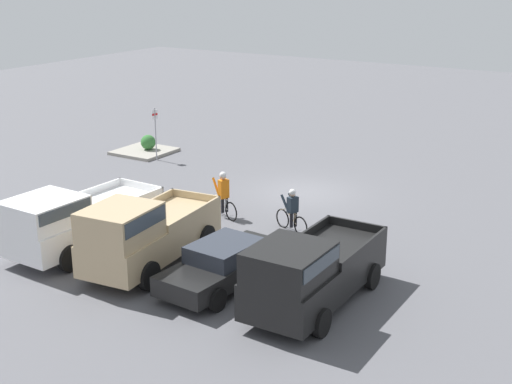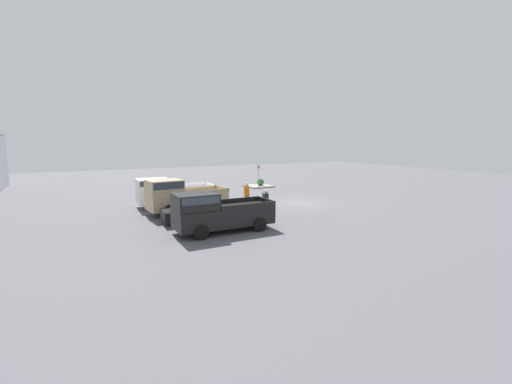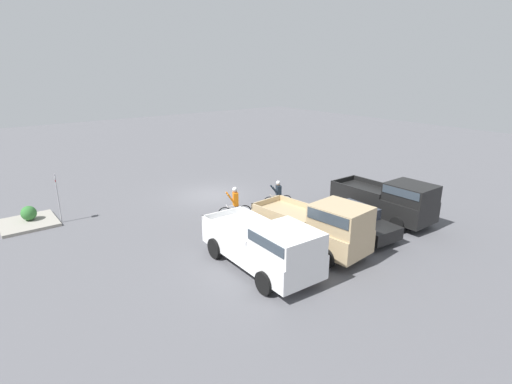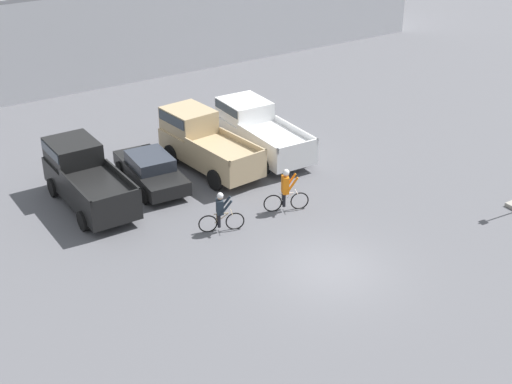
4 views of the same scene
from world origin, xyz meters
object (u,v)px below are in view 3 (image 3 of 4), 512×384
Objects in this scene: sedan_0 at (353,220)px; cyclist_1 at (278,194)px; pickup_truck_0 at (389,199)px; cyclist_0 at (235,203)px; shrub at (29,213)px; fire_lane_sign at (57,194)px; pickup_truck_1 at (319,225)px; pickup_truck_2 at (267,245)px.

sedan_0 is 2.84× the size of cyclist_1.
pickup_truck_0 is 3.30× the size of cyclist_1.
sedan_0 is 5.99m from cyclist_0.
cyclist_1 is at bearing 152.47° from shrub.
fire_lane_sign is (13.51, -10.04, 0.41)m from pickup_truck_0.
sedan_0 is 1.79× the size of fire_lane_sign.
fire_lane_sign is at bearing 143.98° from shrub.
pickup_truck_1 is at bearing 129.26° from shrub.
sedan_0 is at bearing 124.50° from cyclist_0.
pickup_truck_1 is at bearing 127.48° from fire_lane_sign.
shrub is (12.00, -10.93, -0.16)m from sedan_0.
sedan_0 is at bearing 95.32° from cyclist_1.
cyclist_1 is (0.46, -4.92, 0.10)m from sedan_0.
cyclist_1 is (-2.29, -5.30, -0.43)m from pickup_truck_1.
pickup_truck_0 is 5.56m from pickup_truck_1.
pickup_truck_0 reaches higher than cyclist_0.
cyclist_0 is at bearing -38.83° from pickup_truck_0.
pickup_truck_0 reaches higher than shrub.
pickup_truck_1 is 7.36× the size of shrub.
cyclist_0 reaches higher than shrub.
sedan_0 is at bearing -172.10° from pickup_truck_1.
sedan_0 is at bearing -1.03° from pickup_truck_0.
cyclist_0 is 2.93m from cyclist_1.
sedan_0 is 0.84× the size of pickup_truck_1.
pickup_truck_0 reaches higher than pickup_truck_2.
cyclist_0 is 10.50m from shrub.
cyclist_1 is (-5.16, -5.33, -0.33)m from pickup_truck_2.
pickup_truck_2 is at bearing 67.38° from cyclist_0.
cyclist_1 is at bearing -113.40° from pickup_truck_1.
pickup_truck_2 is at bearing 116.06° from fire_lane_sign.
shrub is at bearing -34.88° from cyclist_0.
pickup_truck_2 is 7.43m from cyclist_1.
pickup_truck_1 reaches higher than sedan_0.
shrub is at bearing -50.74° from pickup_truck_1.
cyclist_1 reaches higher than sedan_0.
cyclist_0 reaches higher than cyclist_1.
fire_lane_sign reaches higher than cyclist_0.
cyclist_0 is at bearing 145.32° from fire_lane_sign.
fire_lane_sign is (10.25, -5.08, 0.75)m from cyclist_1.
sedan_0 reaches higher than shrub.
pickup_truck_1 is 0.98× the size of pickup_truck_2.
pickup_truck_1 reaches higher than cyclist_1.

